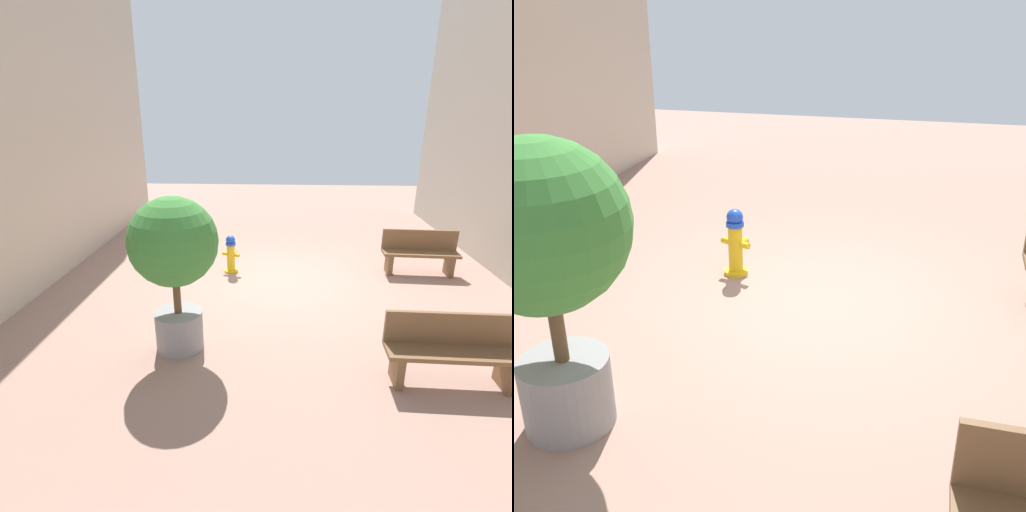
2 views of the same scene
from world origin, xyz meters
The scene contains 5 objects.
ground_plane centered at (0.00, 0.00, 0.00)m, with size 23.40×23.40×0.00m, color #9E7A6B.
fire_hydrant centered at (1.07, -0.55, 0.42)m, with size 0.40×0.37×0.84m.
bench_near centered at (-3.02, -0.69, 0.49)m, with size 1.60×0.52×0.95m.
bench_far centered at (-2.21, 3.15, 0.50)m, with size 1.72×0.48×0.95m.
planter_tree centered at (1.50, 2.51, 1.50)m, with size 1.26×1.26×2.31m.
Camera 1 is at (0.08, 7.77, 3.39)m, focal length 28.48 mm.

